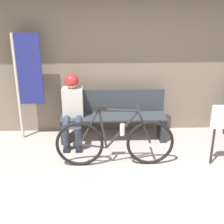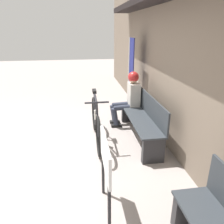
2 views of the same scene
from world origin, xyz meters
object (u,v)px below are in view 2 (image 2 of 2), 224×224
object	(u,v)px
signboard	(106,161)
person_seated	(129,95)
banner_pole	(131,68)
bicycle	(96,122)
park_bench_near	(143,119)

from	to	relation	value
signboard	person_seated	bearing A→B (deg)	161.51
banner_pole	signboard	size ratio (longest dim) A/B	1.94
bicycle	signboard	distance (m)	1.76
park_bench_near	signboard	bearing A→B (deg)	-28.09
person_seated	signboard	bearing A→B (deg)	-18.49
bicycle	person_seated	world-z (taller)	person_seated
park_bench_near	bicycle	bearing A→B (deg)	-91.03
person_seated	banner_pole	distance (m)	0.90
person_seated	park_bench_near	bearing A→B (deg)	9.54
bicycle	park_bench_near	bearing A→B (deg)	88.97
banner_pole	signboard	bearing A→B (deg)	-17.52
bicycle	banner_pole	world-z (taller)	banner_pole
banner_pole	person_seated	bearing A→B (deg)	-14.39
park_bench_near	banner_pole	xyz separation A→B (m)	(-1.45, 0.08, 0.72)
person_seated	signboard	world-z (taller)	person_seated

